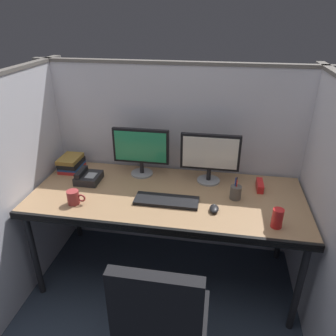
{
  "coord_description": "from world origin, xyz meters",
  "views": [
    {
      "loc": [
        0.33,
        -1.6,
        1.91
      ],
      "look_at": [
        0.0,
        0.35,
        0.92
      ],
      "focal_mm": 34.22,
      "sensor_mm": 36.0,
      "label": 1
    }
  ],
  "objects_px": {
    "monitor_left": "(141,149)",
    "soda_can": "(277,218)",
    "book_stack": "(71,163)",
    "red_stapler": "(260,185)",
    "monitor_right": "(210,155)",
    "desk_phone": "(88,177)",
    "coffee_mug": "(74,197)",
    "computer_mouse": "(214,209)",
    "keyboard_main": "(167,201)",
    "pen_cup": "(236,192)",
    "desk": "(167,201)"
  },
  "relations": [
    {
      "from": "monitor_left",
      "to": "computer_mouse",
      "type": "xyz_separation_m",
      "value": [
        0.58,
        -0.42,
        -0.2
      ]
    },
    {
      "from": "desk",
      "to": "red_stapler",
      "type": "height_order",
      "value": "red_stapler"
    },
    {
      "from": "monitor_right",
      "to": "computer_mouse",
      "type": "bearing_deg",
      "value": -81.52
    },
    {
      "from": "keyboard_main",
      "to": "desk_phone",
      "type": "xyz_separation_m",
      "value": [
        -0.63,
        0.19,
        0.02
      ]
    },
    {
      "from": "coffee_mug",
      "to": "red_stapler",
      "type": "bearing_deg",
      "value": 18.2
    },
    {
      "from": "monitor_left",
      "to": "desk_phone",
      "type": "bearing_deg",
      "value": -154.11
    },
    {
      "from": "monitor_left",
      "to": "keyboard_main",
      "type": "relative_size",
      "value": 1.0
    },
    {
      "from": "desk",
      "to": "pen_cup",
      "type": "bearing_deg",
      "value": 4.2
    },
    {
      "from": "monitor_left",
      "to": "pen_cup",
      "type": "height_order",
      "value": "monitor_left"
    },
    {
      "from": "pen_cup",
      "to": "red_stapler",
      "type": "relative_size",
      "value": 1.06
    },
    {
      "from": "computer_mouse",
      "to": "monitor_right",
      "type": "bearing_deg",
      "value": 98.48
    },
    {
      "from": "desk_phone",
      "to": "book_stack",
      "type": "bearing_deg",
      "value": 141.6
    },
    {
      "from": "monitor_right",
      "to": "coffee_mug",
      "type": "height_order",
      "value": "monitor_right"
    },
    {
      "from": "monitor_right",
      "to": "pen_cup",
      "type": "height_order",
      "value": "monitor_right"
    },
    {
      "from": "monitor_right",
      "to": "desk_phone",
      "type": "xyz_separation_m",
      "value": [
        -0.89,
        -0.15,
        -0.18
      ]
    },
    {
      "from": "book_stack",
      "to": "coffee_mug",
      "type": "bearing_deg",
      "value": -63.53
    },
    {
      "from": "pen_cup",
      "to": "red_stapler",
      "type": "bearing_deg",
      "value": 42.67
    },
    {
      "from": "red_stapler",
      "to": "monitor_left",
      "type": "bearing_deg",
      "value": 174.85
    },
    {
      "from": "soda_can",
      "to": "red_stapler",
      "type": "xyz_separation_m",
      "value": [
        -0.06,
        0.44,
        -0.03
      ]
    },
    {
      "from": "pen_cup",
      "to": "red_stapler",
      "type": "xyz_separation_m",
      "value": [
        0.18,
        0.16,
        -0.02
      ]
    },
    {
      "from": "monitor_left",
      "to": "book_stack",
      "type": "relative_size",
      "value": 1.99
    },
    {
      "from": "monitor_right",
      "to": "red_stapler",
      "type": "bearing_deg",
      "value": -8.03
    },
    {
      "from": "computer_mouse",
      "to": "red_stapler",
      "type": "height_order",
      "value": "red_stapler"
    },
    {
      "from": "red_stapler",
      "to": "desk_phone",
      "type": "bearing_deg",
      "value": -175.48
    },
    {
      "from": "computer_mouse",
      "to": "coffee_mug",
      "type": "height_order",
      "value": "coffee_mug"
    },
    {
      "from": "keyboard_main",
      "to": "desk",
      "type": "bearing_deg",
      "value": 100.12
    },
    {
      "from": "book_stack",
      "to": "red_stapler",
      "type": "distance_m",
      "value": 1.47
    },
    {
      "from": "monitor_left",
      "to": "desk_phone",
      "type": "relative_size",
      "value": 2.26
    },
    {
      "from": "desk",
      "to": "computer_mouse",
      "type": "relative_size",
      "value": 19.79
    },
    {
      "from": "red_stapler",
      "to": "pen_cup",
      "type": "bearing_deg",
      "value": -137.33
    },
    {
      "from": "desk",
      "to": "book_stack",
      "type": "relative_size",
      "value": 8.81
    },
    {
      "from": "monitor_left",
      "to": "soda_can",
      "type": "xyz_separation_m",
      "value": [
        0.95,
        -0.52,
        -0.15
      ]
    },
    {
      "from": "monitor_left",
      "to": "soda_can",
      "type": "height_order",
      "value": "monitor_left"
    },
    {
      "from": "pen_cup",
      "to": "red_stapler",
      "type": "distance_m",
      "value": 0.24
    },
    {
      "from": "book_stack",
      "to": "soda_can",
      "type": "bearing_deg",
      "value": -18.33
    },
    {
      "from": "computer_mouse",
      "to": "desk",
      "type": "bearing_deg",
      "value": 156.97
    },
    {
      "from": "desk_phone",
      "to": "book_stack",
      "type": "xyz_separation_m",
      "value": [
        -0.2,
        0.16,
        0.02
      ]
    },
    {
      "from": "monitor_right",
      "to": "coffee_mug",
      "type": "distance_m",
      "value": 0.99
    },
    {
      "from": "pen_cup",
      "to": "desk_phone",
      "type": "bearing_deg",
      "value": 176.74
    },
    {
      "from": "monitor_right",
      "to": "desk_phone",
      "type": "relative_size",
      "value": 2.26
    },
    {
      "from": "computer_mouse",
      "to": "soda_can",
      "type": "distance_m",
      "value": 0.39
    },
    {
      "from": "keyboard_main",
      "to": "pen_cup",
      "type": "relative_size",
      "value": 2.7
    },
    {
      "from": "monitor_left",
      "to": "pen_cup",
      "type": "bearing_deg",
      "value": -18.69
    },
    {
      "from": "monitor_right",
      "to": "computer_mouse",
      "type": "distance_m",
      "value": 0.44
    },
    {
      "from": "coffee_mug",
      "to": "desk_phone",
      "type": "relative_size",
      "value": 0.66
    },
    {
      "from": "monitor_right",
      "to": "computer_mouse",
      "type": "xyz_separation_m",
      "value": [
        0.06,
        -0.39,
        -0.2
      ]
    },
    {
      "from": "monitor_right",
      "to": "soda_can",
      "type": "bearing_deg",
      "value": -49.07
    },
    {
      "from": "computer_mouse",
      "to": "book_stack",
      "type": "relative_size",
      "value": 0.45
    },
    {
      "from": "coffee_mug",
      "to": "soda_can",
      "type": "bearing_deg",
      "value": -1.66
    },
    {
      "from": "soda_can",
      "to": "book_stack",
      "type": "distance_m",
      "value": 1.61
    }
  ]
}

